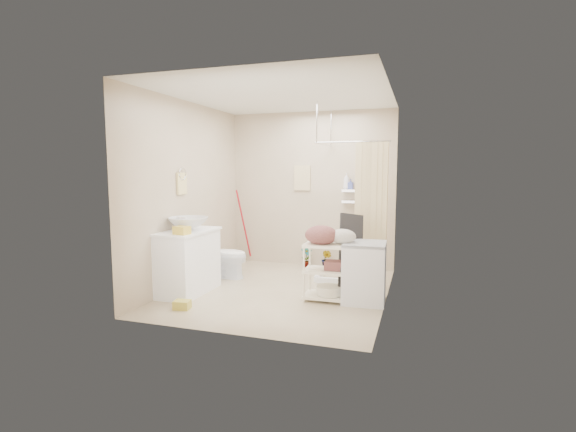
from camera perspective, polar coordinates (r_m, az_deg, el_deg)
name	(u,v)px	position (r m, az deg, el deg)	size (l,w,h in m)	color
floor	(281,290)	(5.78, -0.95, -10.13)	(3.20, 3.20, 0.00)	#C2B291
ceiling	(281,95)	(5.62, -1.00, 16.18)	(2.80, 3.20, 0.04)	silver
wall_back	(311,190)	(7.09, 3.17, 3.60)	(2.80, 0.04, 2.60)	#C6B49A
wall_front	(228,205)	(4.07, -8.19, 1.49)	(2.80, 0.04, 2.60)	#C6B49A
wall_left	(188,194)	(6.15, -13.46, 3.01)	(0.04, 3.20, 2.60)	#C6B49A
wall_right	(389,197)	(5.28, 13.60, 2.48)	(0.04, 3.20, 2.60)	#C6B49A
vanity	(188,262)	(5.75, -13.54, -6.07)	(0.53, 0.95, 0.84)	white
sink	(188,224)	(5.65, -13.48, -1.05)	(0.52, 0.52, 0.18)	silver
counter_basket	(182,230)	(5.34, -14.32, -1.91)	(0.18, 0.14, 0.10)	gold
floor_basket	(182,303)	(5.18, -14.29, -11.46)	(0.27, 0.21, 0.14)	gold
toilet	(225,255)	(6.45, -8.63, -5.30)	(0.39, 0.68, 0.69)	white
mop	(242,226)	(7.41, -6.34, -1.44)	(0.12, 0.12, 1.28)	#AB0918
potted_plant_a	(306,257)	(7.05, 2.54, -5.63)	(0.18, 0.12, 0.35)	#92371F
potted_plant_b	(327,259)	(7.00, 5.29, -5.88)	(0.17, 0.14, 0.32)	brown
hanging_towel	(302,178)	(7.10, 1.96, 5.23)	(0.28, 0.03, 0.42)	beige
towel_ring	(182,182)	(5.96, -14.33, 4.52)	(0.04, 0.22, 0.34)	#F6E08D
tp_holder	(194,233)	(6.23, -12.77, -2.30)	(0.08, 0.12, 0.14)	white
shower	(356,209)	(6.40, 9.31, 0.98)	(1.10, 1.10, 2.10)	white
shampoo_bottle_a	(347,181)	(6.87, 8.01, 4.74)	(0.10, 0.10, 0.27)	white
shampoo_bottle_b	(351,184)	(6.84, 8.56, 4.31)	(0.08, 0.08, 0.17)	#434F9E
washing_machine	(364,272)	(5.30, 10.40, -7.56)	(0.51, 0.53, 0.75)	silver
laundry_rack	(330,267)	(5.28, 5.71, -6.90)	(0.63, 0.37, 0.87)	white
ironing_board	(351,254)	(5.43, 8.58, -5.23)	(0.32, 0.09, 1.11)	black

